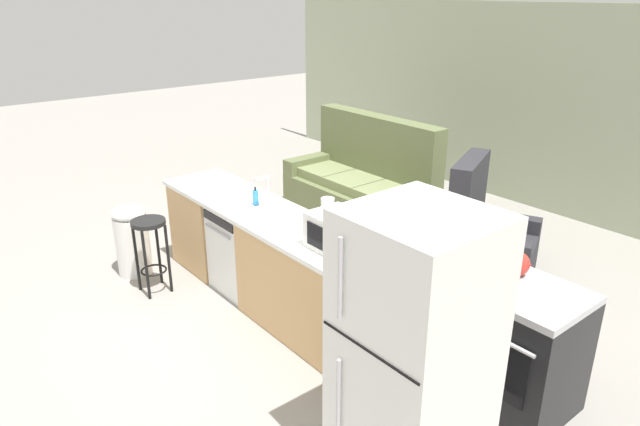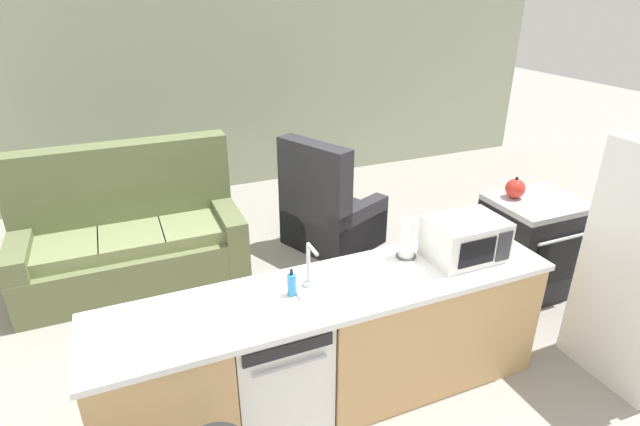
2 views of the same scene
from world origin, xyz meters
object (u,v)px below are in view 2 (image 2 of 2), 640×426
microwave (465,239)px  armchair (327,216)px  dishwasher (274,366)px  soap_bottle (292,284)px  stove_range (530,246)px  paper_towel_roll (407,239)px  couch (132,239)px  kettle (515,188)px

microwave → armchair: (-0.12, 2.03, -0.69)m
dishwasher → soap_bottle: soap_bottle is taller
dishwasher → stove_range: size_ratio=0.93×
paper_towel_roll → microwave: bearing=-24.2°
soap_bottle → couch: (-0.84, 2.17, -0.58)m
dishwasher → armchair: size_ratio=0.70×
armchair → couch: bearing=175.0°
kettle → armchair: (-1.18, 1.35, -0.64)m
microwave → paper_towel_roll: size_ratio=1.77×
soap_bottle → couch: 2.40m
paper_towel_roll → armchair: armchair is taller
armchair → stove_range: bearing=-47.8°
microwave → couch: size_ratio=0.25×
couch → soap_bottle: bearing=-68.8°
microwave → soap_bottle: bearing=178.5°
paper_towel_roll → armchair: 2.01m
stove_range → kettle: size_ratio=4.39×
dishwasher → armchair: 2.39m
stove_range → kettle: 0.57m
stove_range → kettle: (-0.17, 0.13, 0.53)m
stove_range → couch: size_ratio=0.45×
kettle → couch: (-3.14, 1.53, -0.59)m
microwave → paper_towel_roll: 0.39m
dishwasher → couch: 2.31m
microwave → soap_bottle: 1.23m
couch → armchair: couch is taller
dishwasher → couch: (-0.70, 2.20, -0.03)m
kettle → dishwasher: bearing=-164.4°
paper_towel_roll → soap_bottle: size_ratio=1.60×
dishwasher → paper_towel_roll: size_ratio=2.98×
dishwasher → paper_towel_roll: (1.02, 0.16, 0.62)m
stove_range → kettle: kettle is taller
paper_towel_roll → couch: 2.75m
dishwasher → armchair: (1.25, 2.03, -0.07)m
dishwasher → armchair: bearing=58.3°
stove_range → soap_bottle: 2.57m
couch → armchair: 1.96m
microwave → armchair: 2.15m
kettle → armchair: size_ratio=0.17×
dishwasher → microwave: (1.37, -0.00, 0.62)m
dishwasher → soap_bottle: size_ratio=4.77×
microwave → armchair: armchair is taller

